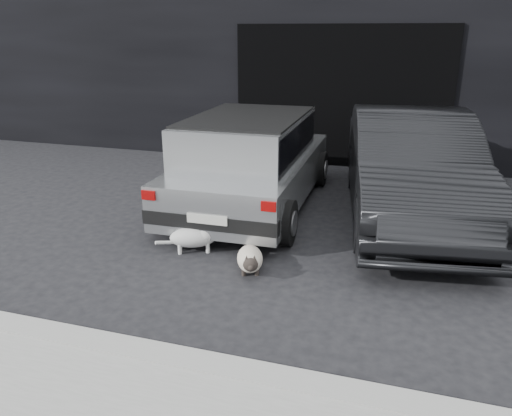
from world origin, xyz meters
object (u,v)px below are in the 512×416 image
(second_car, at_px, (411,167))
(cat_white, at_px, (197,236))
(cat_siamese, at_px, (250,260))
(silver_hatchback, at_px, (250,158))

(second_car, distance_m, cat_white, 3.08)
(cat_siamese, xyz_separation_m, cat_white, (-0.76, 0.31, 0.06))
(second_car, distance_m, cat_siamese, 2.80)
(cat_siamese, bearing_deg, silver_hatchback, -91.76)
(silver_hatchback, relative_size, cat_white, 4.96)
(silver_hatchback, distance_m, cat_white, 1.81)
(second_car, height_order, cat_white, second_car)
(cat_white, bearing_deg, second_car, 105.44)
(cat_siamese, relative_size, cat_white, 1.04)
(silver_hatchback, xyz_separation_m, cat_white, (-0.12, -1.71, -0.56))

